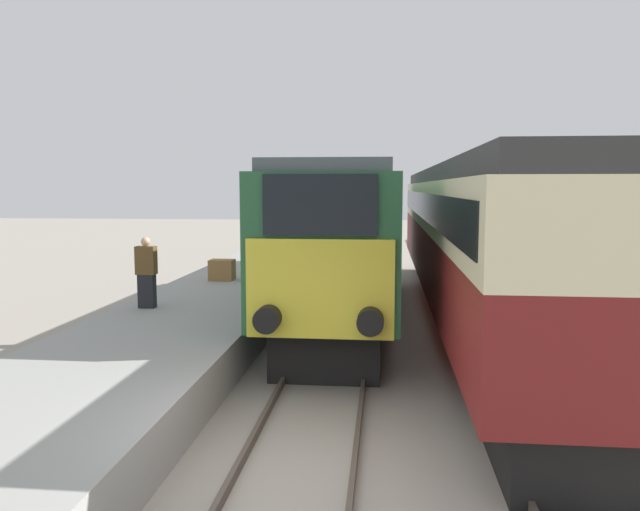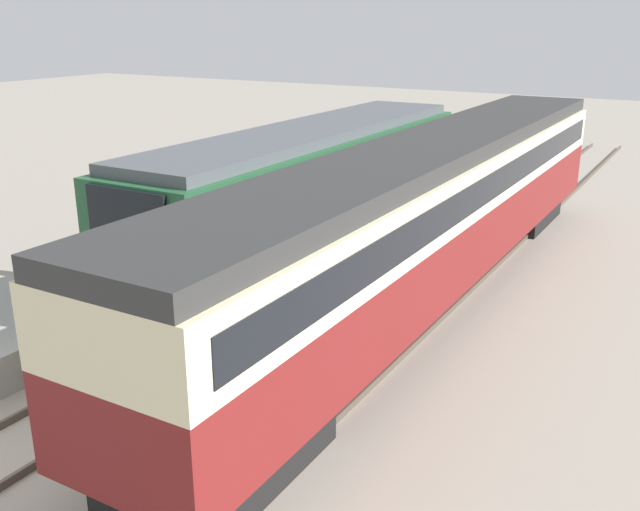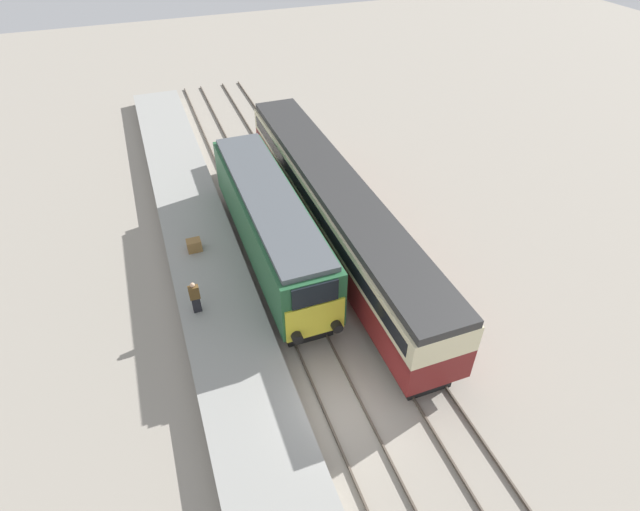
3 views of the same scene
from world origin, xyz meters
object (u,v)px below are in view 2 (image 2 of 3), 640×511
(person_on_platform, at_px, (102,227))
(luggage_crate, at_px, (225,211))
(locomotive, at_px, (310,197))
(passenger_carriage, at_px, (434,205))

(person_on_platform, relative_size, luggage_crate, 2.29)
(locomotive, distance_m, passenger_carriage, 3.41)
(locomotive, relative_size, person_on_platform, 8.32)
(passenger_carriage, height_order, luggage_crate, passenger_carriage)
(locomotive, xyz_separation_m, luggage_crate, (-3.68, 1.09, -1.12))
(locomotive, xyz_separation_m, passenger_carriage, (3.40, 0.01, 0.22))
(person_on_platform, height_order, luggage_crate, person_on_platform)
(person_on_platform, xyz_separation_m, luggage_crate, (0.59, 4.32, -0.49))
(locomotive, height_order, luggage_crate, locomotive)
(passenger_carriage, distance_m, luggage_crate, 7.29)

